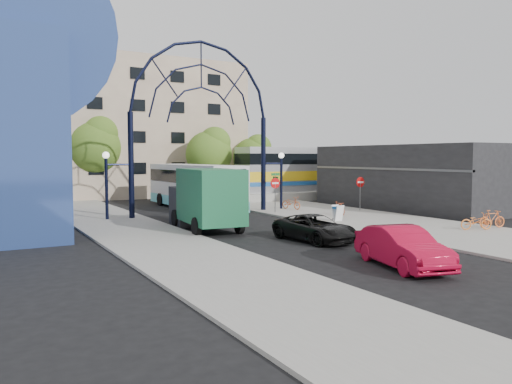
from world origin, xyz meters
TOP-DOWN VIEW (x-y plane):
  - ground at (0.00, 0.00)m, footprint 120.00×120.00m
  - sidewalk_east at (8.00, 4.00)m, footprint 8.00×56.00m
  - plaza_west at (-6.50, 6.00)m, footprint 5.00×50.00m
  - gateway_arch at (0.00, 14.00)m, footprint 13.64×0.44m
  - stop_sign at (4.80, 12.00)m, footprint 0.80×0.07m
  - do_not_enter_sign at (11.00, 10.00)m, footprint 0.76×0.07m
  - street_name_sign at (5.20, 12.60)m, footprint 0.70×0.70m
  - sandwich_board at (5.60, 5.98)m, footprint 0.55×0.61m
  - commercial_block_east at (16.00, 10.00)m, footprint 6.00×16.00m
  - apartment_block at (2.00, 34.97)m, footprint 20.00×12.10m
  - train_platform at (20.00, 22.00)m, footprint 32.00×5.00m
  - train_car at (20.00, 22.00)m, footprint 25.10×3.05m
  - tree_north_a at (6.12, 25.93)m, footprint 4.48×4.48m
  - tree_north_b at (-3.88, 29.93)m, footprint 5.12×5.12m
  - tree_north_c at (12.12, 27.93)m, footprint 4.16×4.16m
  - city_bus at (1.18, 18.23)m, footprint 3.23×12.77m
  - green_truck at (-2.71, 7.43)m, footprint 3.15×7.01m
  - black_suv at (0.33, 1.23)m, footprint 2.49×4.79m
  - red_sedan at (-0.34, -5.04)m, footprint 2.72×4.88m
  - bike_near_a at (7.02, 13.23)m, footprint 1.04×1.95m
  - bike_near_b at (7.69, 8.46)m, footprint 0.56×1.53m
  - bike_far_a at (9.77, -0.72)m, footprint 1.86×1.27m
  - bike_far_b at (11.19, -0.69)m, footprint 1.74×0.89m

SIDE VIEW (x-z plane):
  - ground at x=0.00m, z-range 0.00..0.00m
  - sidewalk_east at x=8.00m, z-range 0.00..0.12m
  - plaza_west at x=-6.50m, z-range 0.00..0.12m
  - train_platform at x=20.00m, z-range 0.00..0.80m
  - bike_near_b at x=7.69m, z-range 0.12..1.02m
  - bike_far_a at x=9.77m, z-range 0.12..1.05m
  - bike_near_a at x=7.02m, z-range 0.12..1.09m
  - bike_far_b at x=11.19m, z-range 0.12..1.12m
  - black_suv at x=0.33m, z-range 0.00..1.29m
  - sandwich_board at x=5.60m, z-range 0.25..1.24m
  - red_sedan at x=-0.34m, z-range 0.00..1.52m
  - green_truck at x=-2.71m, z-range 0.00..3.43m
  - city_bus at x=1.18m, z-range 0.08..3.56m
  - do_not_enter_sign at x=11.00m, z-range 0.74..3.22m
  - stop_sign at x=4.80m, z-range 0.74..3.24m
  - street_name_sign at x=5.20m, z-range 0.73..3.53m
  - commercial_block_east at x=16.00m, z-range 0.00..5.00m
  - train_car at x=20.00m, z-range 0.80..5.00m
  - tree_north_c at x=12.12m, z-range 1.03..7.53m
  - tree_north_a at x=6.12m, z-range 1.11..8.11m
  - tree_north_b at x=-3.88m, z-range 1.27..9.27m
  - apartment_block at x=2.00m, z-range 0.00..14.00m
  - gateway_arch at x=0.00m, z-range 2.51..14.61m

